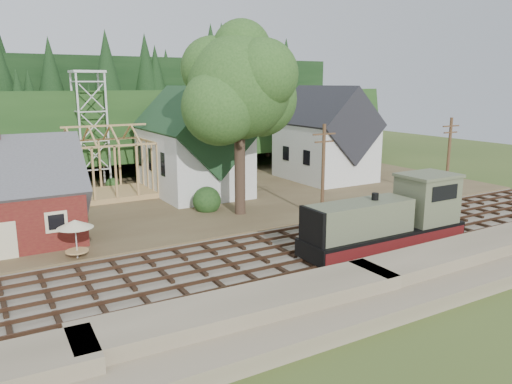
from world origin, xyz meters
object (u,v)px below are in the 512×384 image
car_blue (67,233)px  patio_set (75,226)px  car_red (356,171)px  locomotive (390,221)px

car_blue → patio_set: patio_set is taller
car_blue → car_red: 35.47m
car_red → patio_set: size_ratio=1.62×
car_blue → locomotive: bearing=-59.6°
locomotive → car_blue: size_ratio=3.73×
car_red → car_blue: bearing=119.1°
car_blue → car_red: size_ratio=0.81×
locomotive → patio_set: 20.38m
patio_set → car_red: bearing=20.5°
car_blue → car_red: car_red is taller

